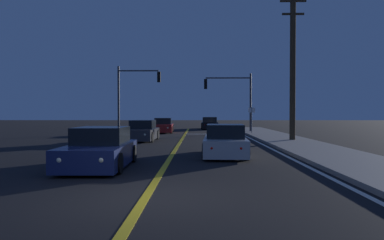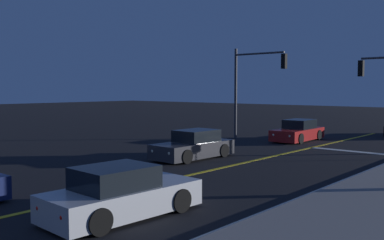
# 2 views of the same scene
# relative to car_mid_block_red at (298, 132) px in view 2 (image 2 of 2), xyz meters

# --- Properties ---
(sidewalk_right) EXTENTS (3.20, 44.38, 0.15)m
(sidewalk_right) POSITION_rel_car_mid_block_red_xyz_m (8.78, -13.24, -0.51)
(sidewalk_right) COLOR gray
(sidewalk_right) RESTS_ON ground
(lane_line_center) EXTENTS (0.20, 41.91, 0.01)m
(lane_line_center) POSITION_rel_car_mid_block_red_xyz_m (2.11, -13.24, -0.58)
(lane_line_center) COLOR gold
(lane_line_center) RESTS_ON ground
(lane_line_edge_right) EXTENTS (0.16, 41.91, 0.01)m
(lane_line_edge_right) POSITION_rel_car_mid_block_red_xyz_m (6.93, -13.24, -0.58)
(lane_line_edge_right) COLOR silver
(lane_line_edge_right) RESTS_ON ground
(stop_bar) EXTENTS (5.07, 0.50, 0.01)m
(stop_bar) POSITION_rel_car_mid_block_red_xyz_m (4.65, -2.41, -0.58)
(stop_bar) COLOR silver
(stop_bar) RESTS_ON ground
(car_mid_block_red) EXTENTS (1.94, 4.45, 1.34)m
(car_mid_block_red) POSITION_rel_car_mid_block_red_xyz_m (0.00, 0.00, 0.00)
(car_mid_block_red) COLOR maroon
(car_mid_block_red) RESTS_ON ground
(car_far_approaching_silver) EXTENTS (1.98, 4.24, 1.34)m
(car_far_approaching_silver) POSITION_rel_car_mid_block_red_xyz_m (4.36, -18.00, -0.00)
(car_far_approaching_silver) COLOR #B2B5BA
(car_far_approaching_silver) RESTS_ON ground
(car_following_oncoming_charcoal) EXTENTS (1.88, 4.31, 1.34)m
(car_following_oncoming_charcoal) POSITION_rel_car_mid_block_red_xyz_m (-0.42, -9.59, -0.00)
(car_following_oncoming_charcoal) COLOR #2D2D33
(car_following_oncoming_charcoal) RESTS_ON ground
(traffic_signal_far_left) EXTENTS (3.77, 0.28, 5.89)m
(traffic_signal_far_left) POSITION_rel_car_mid_block_red_xyz_m (-2.44, -1.51, 3.33)
(traffic_signal_far_left) COLOR #38383D
(traffic_signal_far_left) RESTS_ON ground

